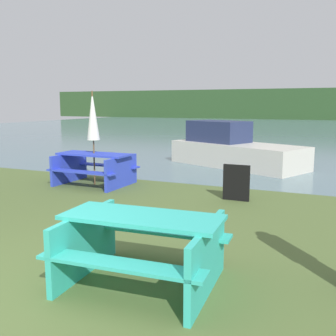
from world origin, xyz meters
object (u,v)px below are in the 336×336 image
(picnic_table_blue, at_px, (94,166))
(boat, at_px, (233,149))
(signboard, at_px, (236,183))
(picnic_table_teal, at_px, (142,243))
(umbrella_white, at_px, (93,116))

(picnic_table_blue, relative_size, boat, 0.39)
(picnic_table_blue, distance_m, signboard, 3.64)
(picnic_table_teal, distance_m, signboard, 4.22)
(picnic_table_blue, xyz_separation_m, boat, (2.36, 4.40, 0.06))
(picnic_table_teal, distance_m, picnic_table_blue, 5.71)
(boat, bearing_deg, picnic_table_teal, -57.18)
(picnic_table_teal, distance_m, boat, 8.89)
(umbrella_white, distance_m, boat, 5.13)
(boat, bearing_deg, signboard, -49.85)
(signboard, bearing_deg, picnic_table_teal, -90.05)
(picnic_table_blue, xyz_separation_m, umbrella_white, (0.00, 0.00, 1.23))
(picnic_table_blue, relative_size, umbrella_white, 0.81)
(picnic_table_blue, bearing_deg, umbrella_white, 0.00)
(boat, bearing_deg, umbrella_white, -93.63)
(umbrella_white, relative_size, boat, 0.49)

